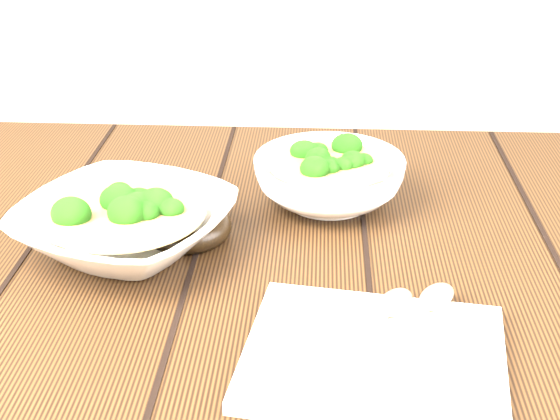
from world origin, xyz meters
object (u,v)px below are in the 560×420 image
at_px(soup_bowl_front, 125,224).
at_px(soup_bowl_back, 329,178).
at_px(trivet, 186,227).
at_px(napkin, 374,357).
at_px(table, 219,327).

bearing_deg(soup_bowl_front, soup_bowl_back, 30.15).
xyz_separation_m(trivet, napkin, (0.22, -0.24, -0.01)).
distance_m(soup_bowl_front, trivet, 0.08).
height_order(soup_bowl_back, trivet, soup_bowl_back).
bearing_deg(soup_bowl_front, trivet, 26.16).
bearing_deg(soup_bowl_front, table, 7.14).
relative_size(soup_bowl_back, trivet, 2.03).
distance_m(trivet, napkin, 0.32).
bearing_deg(napkin, soup_bowl_front, 152.36).
xyz_separation_m(table, trivet, (-0.04, 0.02, 0.13)).
relative_size(soup_bowl_back, napkin, 0.93).
distance_m(table, napkin, 0.31).
height_order(table, trivet, trivet).
height_order(soup_bowl_front, soup_bowl_back, soup_bowl_back).
height_order(table, soup_bowl_front, soup_bowl_front).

